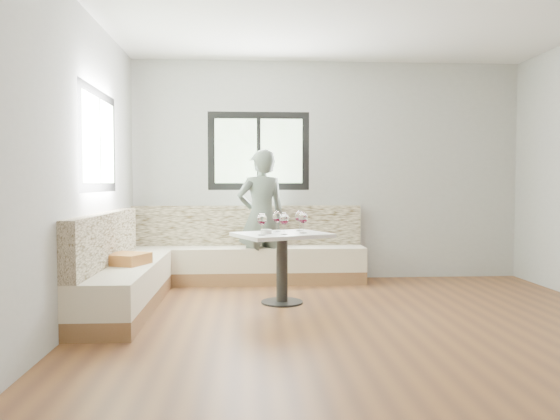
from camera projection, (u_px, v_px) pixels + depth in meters
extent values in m
cube|color=brown|center=(371.00, 329.00, 4.64)|extent=(5.00, 5.00, 0.01)
cube|color=#B7B7B2|center=(328.00, 171.00, 7.06)|extent=(5.00, 0.01, 2.80)
cube|color=#B7B7B2|center=(524.00, 140.00, 2.07)|extent=(5.00, 0.01, 2.80)
cube|color=#B7B7B2|center=(68.00, 163.00, 4.42)|extent=(0.01, 5.00, 2.80)
cube|color=black|center=(259.00, 151.00, 6.98)|extent=(1.30, 0.02, 1.00)
cube|color=black|center=(99.00, 141.00, 5.30)|extent=(0.02, 1.30, 1.00)
cube|color=brown|center=(247.00, 276.00, 6.79)|extent=(2.90, 0.55, 0.16)
cube|color=#F6EDC7|center=(247.00, 258.00, 6.77)|extent=(2.90, 0.55, 0.29)
cube|color=#F6E4C5|center=(247.00, 225.00, 6.96)|extent=(2.90, 0.14, 0.50)
cube|color=brown|center=(127.00, 302.00, 5.32)|extent=(0.55, 2.25, 0.16)
cube|color=#F6EDC7|center=(127.00, 279.00, 5.31)|extent=(0.55, 2.25, 0.29)
cube|color=#F6E4C5|center=(105.00, 239.00, 5.28)|extent=(0.14, 2.25, 0.50)
cube|color=#B89145|center=(127.00, 259.00, 5.28)|extent=(0.47, 0.47, 0.11)
cylinder|color=black|center=(282.00, 302.00, 5.63)|extent=(0.43, 0.43, 0.02)
cylinder|color=black|center=(282.00, 270.00, 5.61)|extent=(0.12, 0.12, 0.69)
cube|color=white|center=(282.00, 235.00, 5.59)|extent=(1.09, 0.99, 0.04)
imported|color=#515B51|center=(261.00, 217.00, 6.67)|extent=(0.68, 0.53, 1.65)
cylinder|color=white|center=(266.00, 232.00, 5.51)|extent=(0.11, 0.11, 0.04)
sphere|color=black|center=(268.00, 230.00, 5.52)|extent=(0.02, 0.02, 0.02)
sphere|color=black|center=(265.00, 230.00, 5.52)|extent=(0.02, 0.02, 0.02)
sphere|color=black|center=(267.00, 230.00, 5.49)|extent=(0.02, 0.02, 0.02)
cylinder|color=white|center=(262.00, 235.00, 5.34)|extent=(0.07, 0.07, 0.01)
cylinder|color=white|center=(262.00, 230.00, 5.34)|extent=(0.01, 0.01, 0.09)
ellipsoid|color=white|center=(262.00, 219.00, 5.34)|extent=(0.10, 0.10, 0.12)
cylinder|color=#480213|center=(262.00, 222.00, 5.34)|extent=(0.07, 0.07, 0.02)
cylinder|color=white|center=(284.00, 234.00, 5.40)|extent=(0.07, 0.07, 0.01)
cylinder|color=white|center=(284.00, 229.00, 5.40)|extent=(0.01, 0.01, 0.09)
ellipsoid|color=white|center=(284.00, 219.00, 5.39)|extent=(0.10, 0.10, 0.12)
cylinder|color=#480213|center=(284.00, 222.00, 5.39)|extent=(0.07, 0.07, 0.02)
cylinder|color=white|center=(303.00, 233.00, 5.57)|extent=(0.07, 0.07, 0.01)
cylinder|color=white|center=(303.00, 228.00, 5.57)|extent=(0.01, 0.01, 0.09)
ellipsoid|color=white|center=(303.00, 218.00, 5.57)|extent=(0.10, 0.10, 0.12)
cylinder|color=#480213|center=(303.00, 220.00, 5.57)|extent=(0.07, 0.07, 0.02)
cylinder|color=white|center=(277.00, 232.00, 5.71)|extent=(0.07, 0.07, 0.01)
cylinder|color=white|center=(277.00, 227.00, 5.71)|extent=(0.01, 0.01, 0.09)
ellipsoid|color=white|center=(277.00, 217.00, 5.70)|extent=(0.10, 0.10, 0.12)
cylinder|color=#480213|center=(277.00, 220.00, 5.70)|extent=(0.07, 0.07, 0.02)
cylinder|color=white|center=(299.00, 231.00, 5.83)|extent=(0.07, 0.07, 0.01)
cylinder|color=white|center=(299.00, 226.00, 5.83)|extent=(0.01, 0.01, 0.09)
ellipsoid|color=white|center=(299.00, 216.00, 5.83)|extent=(0.10, 0.10, 0.12)
cylinder|color=#480213|center=(299.00, 219.00, 5.83)|extent=(0.07, 0.07, 0.02)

